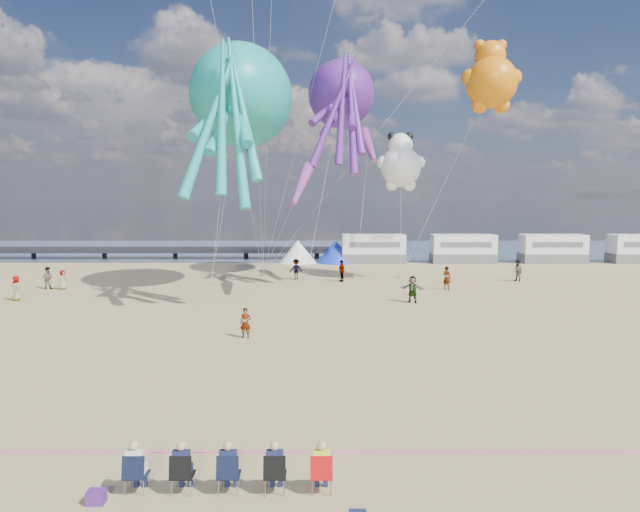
% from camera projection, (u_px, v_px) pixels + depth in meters
% --- Properties ---
extents(ground, '(120.00, 120.00, 0.00)m').
position_uv_depth(ground, '(311.00, 391.00, 20.63)').
color(ground, tan).
rests_on(ground, ground).
extents(water, '(120.00, 120.00, 0.00)m').
position_uv_depth(water, '(317.00, 249.00, 75.32)').
color(water, '#3C5474').
rests_on(water, ground).
extents(pier, '(60.00, 3.00, 0.50)m').
position_uv_depth(pier, '(69.00, 250.00, 64.25)').
color(pier, black).
rests_on(pier, ground).
extents(motorhome_0, '(6.60, 2.50, 3.00)m').
position_uv_depth(motorhome_0, '(373.00, 249.00, 60.26)').
color(motorhome_0, silver).
rests_on(motorhome_0, ground).
extents(motorhome_1, '(6.60, 2.50, 3.00)m').
position_uv_depth(motorhome_1, '(463.00, 249.00, 60.27)').
color(motorhome_1, silver).
rests_on(motorhome_1, ground).
extents(motorhome_2, '(6.60, 2.50, 3.00)m').
position_uv_depth(motorhome_2, '(553.00, 249.00, 60.28)').
color(motorhome_2, silver).
rests_on(motorhome_2, ground).
extents(tent_white, '(4.00, 4.00, 2.40)m').
position_uv_depth(tent_white, '(298.00, 252.00, 60.28)').
color(tent_white, white).
rests_on(tent_white, ground).
extents(tent_blue, '(4.00, 4.00, 2.40)m').
position_uv_depth(tent_blue, '(335.00, 252.00, 60.29)').
color(tent_blue, '#1933CC').
rests_on(tent_blue, ground).
extents(spectator_row, '(6.10, 0.90, 1.30)m').
position_uv_depth(spectator_row, '(229.00, 466.00, 13.53)').
color(spectator_row, black).
rests_on(spectator_row, ground).
extents(cooler_purple, '(0.40, 0.30, 0.32)m').
position_uv_depth(cooler_purple, '(96.00, 497.00, 13.06)').
color(cooler_purple, '#481E72').
rests_on(cooler_purple, ground).
extents(rope_line, '(34.00, 0.03, 0.03)m').
position_uv_depth(rope_line, '(309.00, 452.00, 15.65)').
color(rope_line, '#F2338C').
rests_on(rope_line, ground).
extents(standing_person, '(0.58, 0.41, 1.51)m').
position_uv_depth(standing_person, '(246.00, 323.00, 28.31)').
color(standing_person, tan).
rests_on(standing_person, ground).
extents(beachgoer_0, '(0.70, 0.72, 1.67)m').
position_uv_depth(beachgoer_0, '(16.00, 288.00, 38.42)').
color(beachgoer_0, '#7F6659').
rests_on(beachgoer_0, ground).
extents(beachgoer_1, '(0.92, 1.04, 1.78)m').
position_uv_depth(beachgoer_1, '(518.00, 271.00, 46.88)').
color(beachgoer_1, '#7F6659').
rests_on(beachgoer_1, ground).
extents(beachgoer_2, '(0.97, 0.83, 1.75)m').
position_uv_depth(beachgoer_2, '(296.00, 269.00, 48.24)').
color(beachgoer_2, '#7F6659').
rests_on(beachgoer_2, ground).
extents(beachgoer_3, '(1.09, 1.33, 1.79)m').
position_uv_depth(beachgoer_3, '(342.00, 271.00, 47.01)').
color(beachgoer_3, '#7F6659').
rests_on(beachgoer_3, ground).
extents(beachgoer_4, '(1.13, 0.81, 1.79)m').
position_uv_depth(beachgoer_4, '(412.00, 289.00, 37.70)').
color(beachgoer_4, '#7F6659').
rests_on(beachgoer_4, ground).
extents(beachgoer_5, '(1.57, 1.54, 1.80)m').
position_uv_depth(beachgoer_5, '(447.00, 278.00, 42.88)').
color(beachgoer_5, '#7F6659').
rests_on(beachgoer_5, ground).
extents(beachgoer_6, '(0.55, 0.64, 1.49)m').
position_uv_depth(beachgoer_6, '(63.00, 280.00, 43.11)').
color(beachgoer_6, '#7F6659').
rests_on(beachgoer_6, ground).
extents(beachgoer_7, '(0.85, 0.57, 1.70)m').
position_uv_depth(beachgoer_7, '(47.00, 278.00, 43.31)').
color(beachgoer_7, '#7F6659').
rests_on(beachgoer_7, ground).
extents(sandbag_a, '(0.50, 0.35, 0.22)m').
position_uv_depth(sandbag_a, '(211.00, 283.00, 45.41)').
color(sandbag_a, gray).
rests_on(sandbag_a, ground).
extents(sandbag_b, '(0.50, 0.35, 0.22)m').
position_uv_depth(sandbag_b, '(306.00, 281.00, 46.90)').
color(sandbag_b, gray).
rests_on(sandbag_b, ground).
extents(sandbag_c, '(0.50, 0.35, 0.22)m').
position_uv_depth(sandbag_c, '(401.00, 277.00, 48.75)').
color(sandbag_c, gray).
rests_on(sandbag_c, ground).
extents(sandbag_d, '(0.50, 0.35, 0.22)m').
position_uv_depth(sandbag_d, '(356.00, 277.00, 49.19)').
color(sandbag_d, gray).
rests_on(sandbag_d, ground).
extents(sandbag_e, '(0.50, 0.35, 0.22)m').
position_uv_depth(sandbag_e, '(263.00, 275.00, 50.40)').
color(sandbag_e, gray).
rests_on(sandbag_e, ground).
extents(kite_octopus_teal, '(5.55, 12.32, 13.93)m').
position_uv_depth(kite_octopus_teal, '(242.00, 96.00, 41.13)').
color(kite_octopus_teal, teal).
extents(kite_octopus_purple, '(7.54, 11.51, 12.15)m').
position_uv_depth(kite_octopus_purple, '(341.00, 94.00, 47.67)').
color(kite_octopus_purple, '#561E7F').
extents(kite_panda, '(4.62, 4.41, 5.83)m').
position_uv_depth(kite_panda, '(401.00, 167.00, 47.69)').
color(kite_panda, silver).
extents(kite_teddy_orange, '(5.45, 5.25, 6.47)m').
position_uv_depth(kite_teddy_orange, '(491.00, 83.00, 42.06)').
color(kite_teddy_orange, orange).
extents(windsock_left, '(2.79, 6.64, 6.58)m').
position_uv_depth(windsock_left, '(233.00, 82.00, 39.85)').
color(windsock_left, red).
extents(windsock_mid, '(1.42, 6.26, 6.21)m').
position_uv_depth(windsock_mid, '(369.00, 146.00, 44.41)').
color(windsock_mid, red).
extents(windsock_right, '(1.85, 5.46, 5.38)m').
position_uv_depth(windsock_right, '(301.00, 185.00, 38.80)').
color(windsock_right, red).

